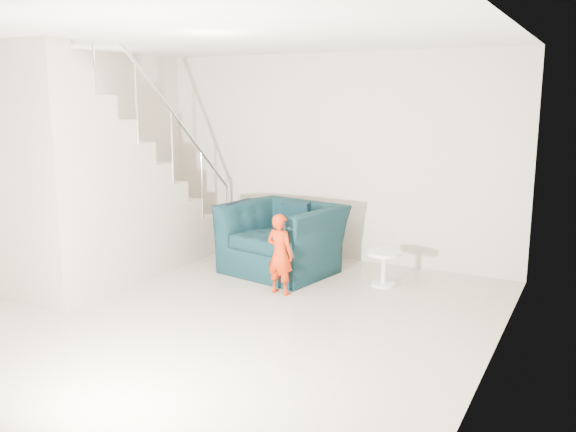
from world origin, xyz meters
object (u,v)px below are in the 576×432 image
at_px(armchair, 282,238).
at_px(staircase, 99,201).
at_px(toddler, 280,254).
at_px(side_table, 384,262).

distance_m(armchair, staircase, 2.22).
xyz_separation_m(armchair, staircase, (-1.75, -1.27, 0.52)).
bearing_deg(staircase, toddler, 13.03).
height_order(armchair, staircase, staircase).
height_order(toddler, staircase, staircase).
distance_m(toddler, side_table, 1.24).
bearing_deg(side_table, toddler, -138.58).
height_order(armchair, toddler, toddler).
relative_size(side_table, staircase, 0.11).
bearing_deg(armchair, toddler, -53.05).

